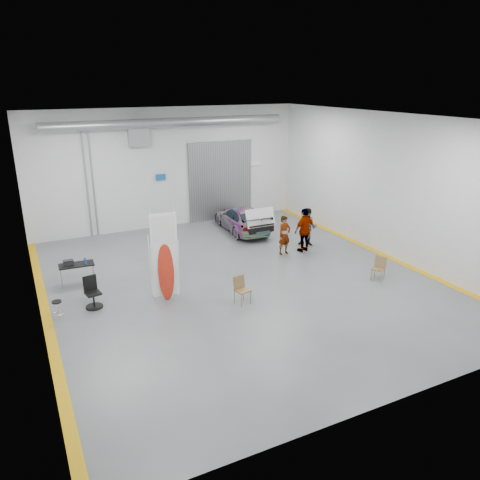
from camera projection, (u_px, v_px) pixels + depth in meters
name	position (u px, v px, depth m)	size (l,w,h in m)	color
ground	(239.00, 280.00, 17.80)	(16.00, 16.00, 0.00)	#56595D
room_shell	(220.00, 164.00, 18.46)	(14.02, 16.18, 6.01)	silver
sedan_car	(242.00, 219.00, 23.46)	(1.73, 4.26, 1.23)	silver
person_a	(284.00, 235.00, 20.24)	(0.63, 0.41, 1.72)	#92724F
person_b	(308.00, 227.00, 21.29)	(0.86, 0.66, 1.76)	slate
person_c	(305.00, 230.00, 20.51)	(1.14, 0.47, 1.97)	brown
surfboard_display	(166.00, 263.00, 15.88)	(0.92, 0.32, 3.27)	white
folding_chair_near	(242.00, 295.00, 15.86)	(0.53, 0.56, 0.96)	brown
folding_chair_far	(378.00, 273.00, 17.69)	(0.58, 0.71, 0.92)	brown
shop_stool	(58.00, 310.00, 14.81)	(0.32, 0.32, 0.63)	black
work_table	(74.00, 264.00, 17.21)	(1.28, 0.70, 1.02)	gray
office_chair	(93.00, 294.00, 15.57)	(0.57, 0.58, 1.07)	black
trunk_lid	(260.00, 216.00, 21.66)	(1.44, 0.87, 0.04)	silver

